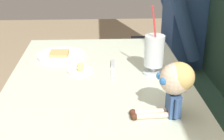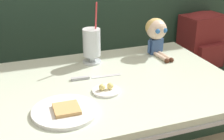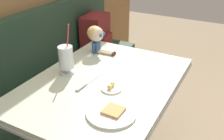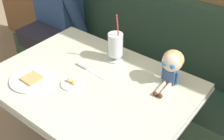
{
  "view_description": "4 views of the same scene",
  "coord_description": "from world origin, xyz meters",
  "px_view_note": "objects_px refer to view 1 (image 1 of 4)",
  "views": [
    {
      "loc": [
        1.32,
        0.18,
        1.33
      ],
      "look_at": [
        0.01,
        0.24,
        0.77
      ],
      "focal_mm": 51.51,
      "sensor_mm": 36.0,
      "label": 1
    },
    {
      "loc": [
        -0.44,
        -1.03,
        1.35
      ],
      "look_at": [
        -0.01,
        0.16,
        0.8
      ],
      "focal_mm": 50.46,
      "sensor_mm": 36.0,
      "label": 2
    },
    {
      "loc": [
        -1.16,
        -0.5,
        1.52
      ],
      "look_at": [
        0.1,
        0.17,
        0.77
      ],
      "focal_mm": 41.86,
      "sensor_mm": 36.0,
      "label": 3
    },
    {
      "loc": [
        0.85,
        -0.71,
        1.7
      ],
      "look_at": [
        0.1,
        0.24,
        0.82
      ],
      "focal_mm": 44.92,
      "sensor_mm": 36.0,
      "label": 4
    }
  ],
  "objects_px": {
    "milkshake_glass": "(154,53)",
    "seated_doll": "(175,82)",
    "butter_saucer": "(80,69)",
    "butter_knife": "(113,67)",
    "toast_plate": "(61,55)",
    "diner_patron": "(178,22)"
  },
  "relations": [
    {
      "from": "butter_knife",
      "to": "seated_doll",
      "type": "bearing_deg",
      "value": 22.99
    },
    {
      "from": "butter_saucer",
      "to": "butter_knife",
      "type": "relative_size",
      "value": 0.51
    },
    {
      "from": "toast_plate",
      "to": "milkshake_glass",
      "type": "xyz_separation_m",
      "value": [
        0.24,
        0.44,
        0.09
      ]
    },
    {
      "from": "toast_plate",
      "to": "diner_patron",
      "type": "distance_m",
      "value": 1.02
    },
    {
      "from": "butter_knife",
      "to": "butter_saucer",
      "type": "bearing_deg",
      "value": -76.01
    },
    {
      "from": "butter_knife",
      "to": "diner_patron",
      "type": "height_order",
      "value": "diner_patron"
    },
    {
      "from": "milkshake_glass",
      "to": "toast_plate",
      "type": "bearing_deg",
      "value": -118.13
    },
    {
      "from": "butter_saucer",
      "to": "milkshake_glass",
      "type": "bearing_deg",
      "value": 83.51
    },
    {
      "from": "toast_plate",
      "to": "seated_doll",
      "type": "height_order",
      "value": "seated_doll"
    },
    {
      "from": "toast_plate",
      "to": "diner_patron",
      "type": "bearing_deg",
      "value": 130.61
    },
    {
      "from": "butter_saucer",
      "to": "butter_knife",
      "type": "height_order",
      "value": "butter_saucer"
    },
    {
      "from": "toast_plate",
      "to": "butter_saucer",
      "type": "relative_size",
      "value": 2.08
    },
    {
      "from": "butter_saucer",
      "to": "seated_doll",
      "type": "height_order",
      "value": "seated_doll"
    },
    {
      "from": "toast_plate",
      "to": "butter_saucer",
      "type": "distance_m",
      "value": 0.23
    },
    {
      "from": "milkshake_glass",
      "to": "seated_doll",
      "type": "xyz_separation_m",
      "value": [
        0.37,
        0.01,
        0.03
      ]
    },
    {
      "from": "milkshake_glass",
      "to": "diner_patron",
      "type": "distance_m",
      "value": 0.97
    },
    {
      "from": "milkshake_glass",
      "to": "butter_saucer",
      "type": "bearing_deg",
      "value": -96.49
    },
    {
      "from": "toast_plate",
      "to": "butter_saucer",
      "type": "bearing_deg",
      "value": 28.46
    },
    {
      "from": "toast_plate",
      "to": "milkshake_glass",
      "type": "height_order",
      "value": "milkshake_glass"
    },
    {
      "from": "butter_saucer",
      "to": "toast_plate",
      "type": "bearing_deg",
      "value": -151.54
    },
    {
      "from": "butter_knife",
      "to": "seated_doll",
      "type": "xyz_separation_m",
      "value": [
        0.45,
        0.19,
        0.12
      ]
    },
    {
      "from": "milkshake_glass",
      "to": "butter_saucer",
      "type": "distance_m",
      "value": 0.35
    }
  ]
}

